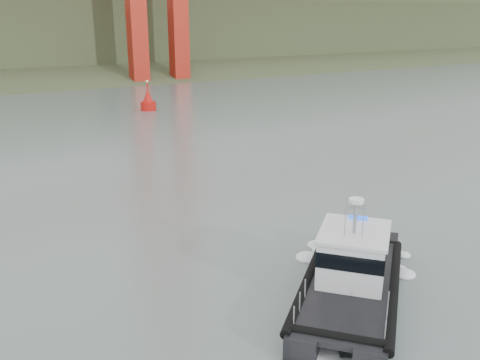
% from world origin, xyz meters
% --- Properties ---
extents(ground, '(400.00, 400.00, 0.00)m').
position_xyz_m(ground, '(0.00, 0.00, 0.00)').
color(ground, '#4C5B56').
rests_on(ground, ground).
extents(patrol_boat, '(10.10, 9.79, 5.01)m').
position_xyz_m(patrol_boat, '(0.28, -3.90, 1.25)').
color(patrol_boat, black).
rests_on(patrol_boat, ground).
extents(nav_buoy, '(2.02, 2.02, 4.20)m').
position_xyz_m(nav_buoy, '(9.46, 47.23, 1.10)').
color(nav_buoy, '#B9120C').
rests_on(nav_buoy, ground).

